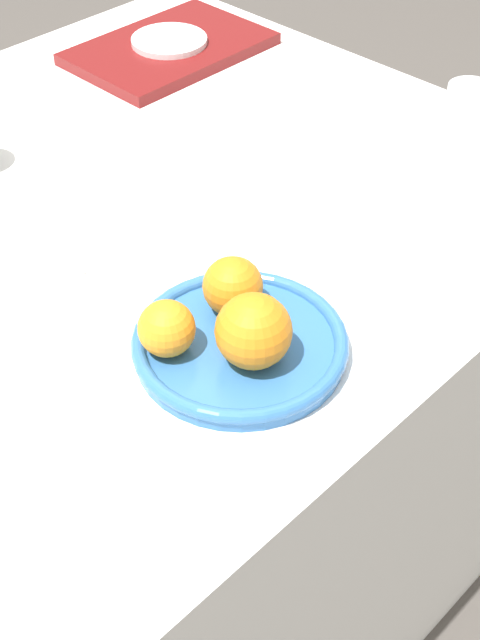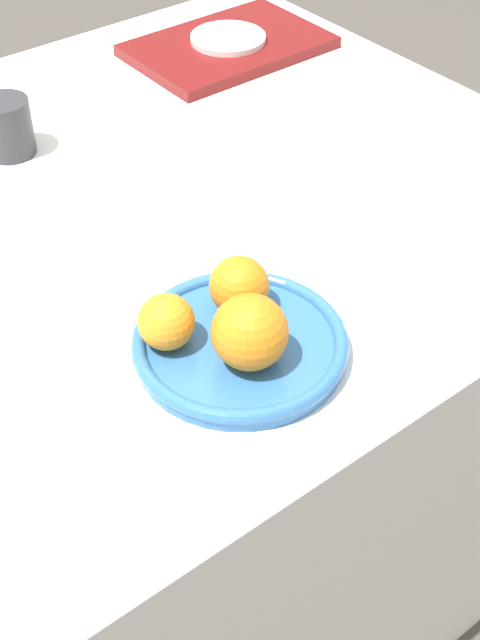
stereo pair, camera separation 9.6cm
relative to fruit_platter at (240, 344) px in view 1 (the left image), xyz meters
The scene contains 10 objects.
ground_plane 0.80m from the fruit_platter, 84.25° to the left, with size 12.00×12.00×0.00m, color #4C4742.
table 0.50m from the fruit_platter, 84.25° to the left, with size 1.30×1.03×0.72m.
fruit_platter is the anchor object (origin of this frame).
orange_0 0.07m from the fruit_platter, 50.08° to the left, with size 0.07×0.07×0.07m.
orange_1 0.06m from the fruit_platter, 109.58° to the right, with size 0.08×0.08×0.08m.
orange_2 0.09m from the fruit_platter, 143.93° to the left, with size 0.06×0.06×0.06m.
water_glass 0.52m from the fruit_platter, ahead, with size 0.07×0.07×0.12m.
serving_tray 0.77m from the fruit_platter, 53.36° to the left, with size 0.33×0.22×0.02m.
side_plate 0.77m from the fruit_platter, 53.36° to the left, with size 0.13×0.13×0.01m.
napkin 0.31m from the fruit_platter, 109.89° to the left, with size 0.14×0.11×0.01m.
Camera 1 is at (-0.55, -0.82, 1.41)m, focal length 50.00 mm.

